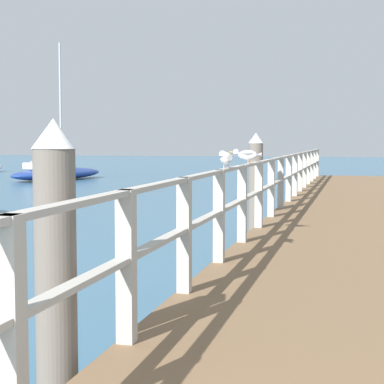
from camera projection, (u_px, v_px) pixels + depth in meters
The scene contains 7 objects.
pier_deck at pixel (348, 223), 13.64m from camera, with size 2.94×27.18×0.53m, color brown.
pier_railing at pixel (281, 177), 13.91m from camera, with size 0.12×25.70×1.09m.
dock_piling_near at pixel (56, 275), 4.41m from camera, with size 0.29×0.29×2.10m.
dock_piling_far at pixel (256, 186), 13.02m from camera, with size 0.29×0.29×2.10m.
seagull_foreground at pixel (226, 157), 8.07m from camera, with size 0.25×0.45×0.21m.
seagull_background at pixel (247, 155), 9.67m from camera, with size 0.48×0.18×0.21m.
boat_0 at pixel (56, 173), 32.80m from camera, with size 3.77×6.23×6.77m.
Camera 1 is at (0.17, -0.34, 1.96)m, focal length 61.86 mm.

